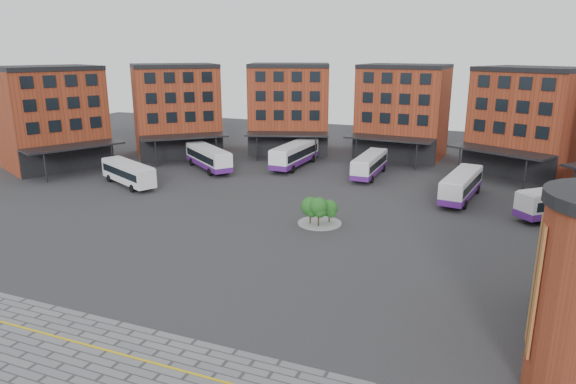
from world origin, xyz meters
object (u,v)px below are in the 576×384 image
at_px(bus_d, 370,165).
at_px(bus_e, 461,185).
at_px(bus_a, 128,172).
at_px(bus_c, 295,154).
at_px(bus_f, 566,202).
at_px(bus_b, 208,158).
at_px(tree_island, 319,209).

height_order(bus_d, bus_e, bus_e).
height_order(bus_a, bus_d, bus_d).
relative_size(bus_c, bus_f, 1.22).
height_order(bus_d, bus_f, bus_f).
xyz_separation_m(bus_c, bus_e, (24.16, -8.71, -0.14)).
xyz_separation_m(bus_b, bus_d, (22.58, 4.76, -0.11)).
distance_m(tree_island, bus_e, 19.22).
xyz_separation_m(tree_island, bus_f, (22.86, 11.79, 0.10)).
distance_m(tree_island, bus_a, 28.07).
height_order(bus_a, bus_e, bus_e).
height_order(tree_island, bus_b, bus_b).
relative_size(bus_c, bus_d, 1.13).
bearing_deg(bus_e, tree_island, -122.00).
distance_m(tree_island, bus_b, 28.37).
bearing_deg(bus_f, bus_b, -139.26).
bearing_deg(bus_b, bus_d, -40.31).
bearing_deg(bus_a, bus_f, -56.84).
height_order(tree_island, bus_d, bus_d).
distance_m(bus_d, bus_f, 25.06).
distance_m(bus_c, bus_f, 36.58).
bearing_deg(bus_d, bus_c, 172.38).
xyz_separation_m(bus_b, bus_e, (35.06, -2.26, -0.04)).
xyz_separation_m(bus_a, bus_b, (4.84, 11.68, -0.00)).
distance_m(bus_d, bus_e, 14.32).
bearing_deg(bus_d, bus_e, -28.75).
relative_size(tree_island, bus_a, 0.42).
bearing_deg(bus_e, bus_f, -7.68).
relative_size(tree_island, bus_b, 0.41).
relative_size(tree_island, bus_d, 0.40).
xyz_separation_m(tree_island, bus_c, (-11.82, 23.45, 0.24)).
bearing_deg(bus_f, bus_c, -151.33).
bearing_deg(tree_island, bus_c, 116.75).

